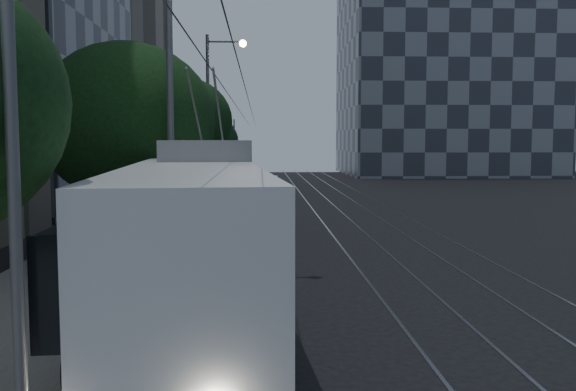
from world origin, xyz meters
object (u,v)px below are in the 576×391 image
(streetlamp_near, at_px, (184,71))
(streetlamp_far, at_px, (215,103))
(car_white_c, at_px, (235,191))
(car_white_d, at_px, (240,182))
(car_white_b, at_px, (256,189))
(pickup_silver, at_px, (224,213))
(trolleybus, at_px, (194,238))
(car_white_a, at_px, (259,196))

(streetlamp_near, xyz_separation_m, streetlamp_far, (-0.59, 21.00, 0.31))
(car_white_c, relative_size, car_white_d, 0.95)
(car_white_c, height_order, streetlamp_far, streetlamp_far)
(car_white_b, height_order, streetlamp_far, streetlamp_far)
(streetlamp_far, bearing_deg, pickup_silver, -84.51)
(pickup_silver, relative_size, car_white_c, 1.65)
(car_white_c, xyz_separation_m, car_white_d, (0.11, 7.61, 0.05))
(trolleybus, distance_m, car_white_c, 27.69)
(trolleybus, bearing_deg, car_white_d, 85.73)
(trolleybus, height_order, pickup_silver, trolleybus)
(trolleybus, relative_size, car_white_c, 3.58)
(trolleybus, bearing_deg, streetlamp_far, 88.45)
(car_white_c, bearing_deg, car_white_d, 83.29)
(car_white_d, bearing_deg, streetlamp_far, -120.39)
(streetlamp_far, bearing_deg, car_white_a, -56.16)
(car_white_b, bearing_deg, car_white_a, -76.14)
(car_white_a, distance_m, car_white_c, 6.29)
(car_white_d, relative_size, streetlamp_far, 0.38)
(trolleybus, height_order, car_white_b, trolleybus)
(pickup_silver, bearing_deg, streetlamp_far, 71.05)
(pickup_silver, xyz_separation_m, car_white_b, (1.29, 14.04, -0.07))
(car_white_d, bearing_deg, car_white_c, -114.20)
(trolleybus, distance_m, streetlamp_far, 25.98)
(pickup_silver, xyz_separation_m, car_white_a, (1.49, 8.46, -0.06))
(trolleybus, bearing_deg, streetlamp_near, 94.16)
(pickup_silver, xyz_separation_m, streetlamp_near, (-0.61, -8.53, 4.98))
(car_white_a, height_order, car_white_c, car_white_a)
(pickup_silver, xyz_separation_m, car_white_c, (-0.11, 14.54, -0.24))
(car_white_b, relative_size, streetlamp_near, 0.55)
(streetlamp_near, bearing_deg, trolleybus, -81.43)
(car_white_b, bearing_deg, car_white_d, 110.86)
(car_white_b, xyz_separation_m, car_white_d, (-1.29, 8.11, -0.12))
(trolleybus, bearing_deg, car_white_a, 81.87)
(car_white_b, xyz_separation_m, streetlamp_near, (-1.89, -22.58, 5.04))
(car_white_a, xyz_separation_m, car_white_b, (-0.20, 5.58, -0.01))
(pickup_silver, bearing_deg, car_white_b, 60.33)
(trolleybus, height_order, car_white_c, trolleybus)
(pickup_silver, relative_size, streetlamp_far, 0.59)
(pickup_silver, distance_m, car_white_c, 14.55)
(car_white_c, xyz_separation_m, streetlamp_far, (-1.08, -2.08, 5.52))
(pickup_silver, bearing_deg, car_white_a, 55.61)
(car_white_c, relative_size, streetlamp_near, 0.38)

